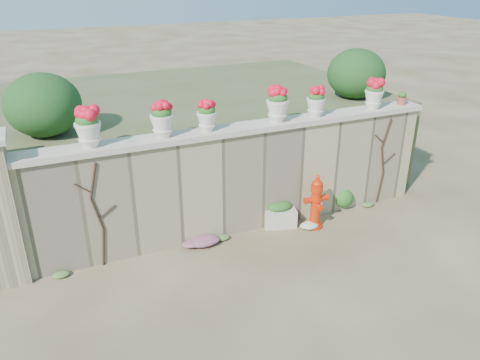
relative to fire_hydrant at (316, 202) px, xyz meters
name	(u,v)px	position (x,y,z in m)	size (l,w,h in m)	color
ground	(284,277)	(-1.36, -1.21, -0.56)	(80.00, 80.00, 0.00)	brown
stone_wall	(240,182)	(-1.36, 0.59, 0.44)	(8.00, 0.40, 2.00)	tan
wall_cap	(240,129)	(-1.36, 0.59, 1.49)	(8.10, 0.52, 0.10)	beige
raised_fill	(188,133)	(-1.36, 3.79, 0.44)	(9.00, 6.00, 2.00)	#384C23
back_shrub_left	(43,105)	(-4.56, 1.79, 1.99)	(1.30, 1.30, 1.10)	#143814
back_shrub_right	(356,74)	(2.04, 1.79, 1.99)	(1.30, 1.30, 1.10)	#143814
vine_left	(98,214)	(-4.03, 0.37, 0.43)	(0.60, 0.04, 1.91)	black
vine_right	(383,160)	(1.87, 0.37, 0.43)	(0.60, 0.04, 1.91)	black
fire_hydrant	(316,202)	(0.00, 0.00, 0.00)	(0.48, 0.34, 1.12)	red
planter_box	(280,215)	(-0.60, 0.34, -0.32)	(0.70, 0.52, 0.52)	beige
green_shrub	(349,197)	(1.05, 0.34, -0.27)	(0.61, 0.55, 0.58)	#1E5119
magenta_clump	(200,242)	(-2.32, 0.24, -0.46)	(0.81, 0.54, 0.22)	#B42486
white_flowers	(310,226)	(-0.14, -0.06, -0.48)	(0.49, 0.39, 0.18)	white
urn_pot_0	(88,128)	(-3.98, 0.59, 1.85)	(0.41, 0.41, 0.64)	silver
urn_pot_1	(162,119)	(-2.79, 0.59, 1.84)	(0.39, 0.39, 0.62)	silver
urn_pot_2	(207,116)	(-1.99, 0.59, 1.80)	(0.35, 0.35, 0.54)	silver
urn_pot_3	(278,104)	(-0.60, 0.59, 1.86)	(0.42, 0.42, 0.65)	silver
urn_pot_4	(316,102)	(0.23, 0.59, 1.82)	(0.36, 0.36, 0.57)	silver
urn_pot_5	(374,94)	(1.61, 0.59, 1.83)	(0.38, 0.38, 0.60)	silver
terracotta_pot	(402,99)	(2.35, 0.59, 1.65)	(0.21, 0.21, 0.26)	#A74933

